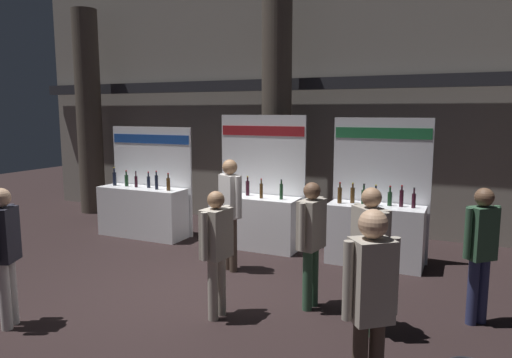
% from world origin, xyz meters
% --- Properties ---
extents(ground_plane, '(27.32, 27.32, 0.00)m').
position_xyz_m(ground_plane, '(0.00, 0.00, 0.00)').
color(ground_plane, black).
extents(hall_colonnade, '(13.66, 1.31, 5.60)m').
position_xyz_m(hall_colonnade, '(0.00, 4.27, 2.74)').
color(hall_colonnade, gray).
rests_on(hall_colonnade, ground_plane).
extents(exhibitor_booth_0, '(1.92, 0.66, 2.20)m').
position_xyz_m(exhibitor_booth_0, '(-2.35, 2.23, 0.59)').
color(exhibitor_booth_0, white).
rests_on(exhibitor_booth_0, ground_plane).
extents(exhibitor_booth_1, '(1.71, 0.66, 2.45)m').
position_xyz_m(exhibitor_booth_1, '(0.06, 2.46, 0.60)').
color(exhibitor_booth_1, white).
rests_on(exhibitor_booth_1, ground_plane).
extents(exhibitor_booth_2, '(1.62, 0.66, 2.41)m').
position_xyz_m(exhibitor_booth_2, '(2.27, 2.38, 0.61)').
color(exhibitor_booth_2, white).
rests_on(exhibitor_booth_2, ground_plane).
extents(visitor_1, '(0.38, 0.37, 1.64)m').
position_xyz_m(visitor_1, '(3.79, 0.64, 0.95)').
color(visitor_1, navy).
rests_on(visitor_1, ground_plane).
extents(visitor_2, '(0.41, 0.40, 1.76)m').
position_xyz_m(visitor_2, '(2.95, -1.66, 1.05)').
color(visitor_2, '#47382D').
rests_on(visitor_2, ground_plane).
extents(visitor_3, '(0.34, 0.44, 1.65)m').
position_xyz_m(visitor_3, '(-1.20, -1.74, 0.97)').
color(visitor_3, silver).
rests_on(visitor_3, ground_plane).
extents(visitor_4, '(0.29, 0.54, 1.58)m').
position_xyz_m(visitor_4, '(0.89, -0.50, 0.94)').
color(visitor_4, '#ADA393').
rests_on(visitor_4, ground_plane).
extents(visitor_5, '(0.47, 0.47, 1.69)m').
position_xyz_m(visitor_5, '(2.65, -0.13, 1.01)').
color(visitor_5, '#33563D').
rests_on(visitor_5, ground_plane).
extents(visitor_6, '(0.45, 0.34, 1.78)m').
position_xyz_m(visitor_6, '(0.24, 1.08, 1.05)').
color(visitor_6, '#47382D').
rests_on(visitor_6, ground_plane).
extents(visitor_8, '(0.29, 0.56, 1.64)m').
position_xyz_m(visitor_8, '(1.84, 0.24, 0.98)').
color(visitor_8, '#33563D').
rests_on(visitor_8, ground_plane).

